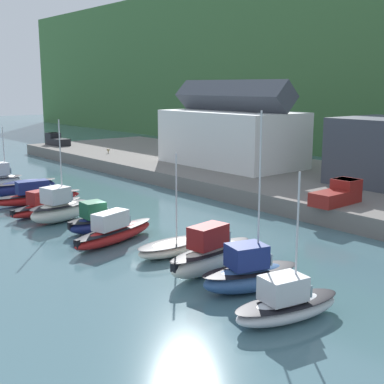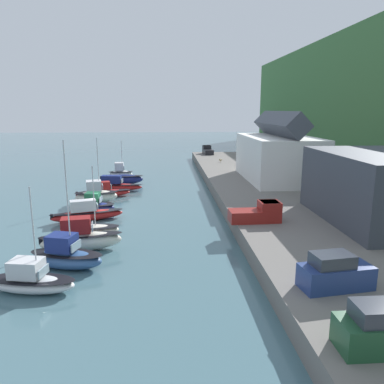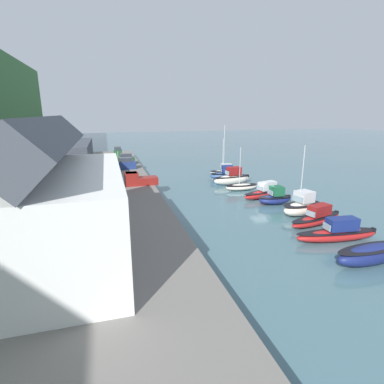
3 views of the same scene
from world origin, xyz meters
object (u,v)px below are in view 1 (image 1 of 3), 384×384
Objects in this scene: pickup_truck_0 at (339,193)px; moored_boat_8 at (211,255)px; moored_boat_7 at (172,247)px; moored_boat_0 at (3,180)px; moored_boat_2 at (36,196)px; moored_boat_5 at (96,221)px; moored_boat_3 at (46,205)px; dog_on_quay at (108,150)px; moored_boat_6 at (114,231)px; moored_boat_10 at (287,304)px; moored_boat_1 at (24,187)px; moored_boat_4 at (59,209)px; moored_boat_9 at (250,273)px; pickup_truck_1 at (56,140)px.

moored_boat_8 is at bearing -82.70° from pickup_truck_0.
moored_boat_0 is at bearing -179.67° from moored_boat_7.
moored_boat_5 is at bearing 3.24° from moored_boat_2.
dog_on_quay reaches higher than moored_boat_3.
moored_boat_7 is (4.90, 1.46, -0.27)m from moored_boat_6.
moored_boat_8 is 1.00× the size of moored_boat_10.
moored_boat_6 is 1.11× the size of moored_boat_10.
moored_boat_2 is 24.32m from moored_boat_8.
moored_boat_7 is (16.03, 1.54, -0.21)m from moored_boat_3.
moored_boat_1 is 0.84× the size of moored_boat_4.
moored_boat_6 is 12.53m from moored_boat_9.
moored_boat_3 is 9.39× the size of dog_on_quay.
pickup_truck_0 is 0.98× the size of pickup_truck_1.
moored_boat_3 is (8.74, -1.59, -0.09)m from moored_boat_1.
moored_boat_0 is 0.79× the size of moored_boat_2.
pickup_truck_1 is at bearing 173.36° from moored_boat_10.
moored_boat_9 reaches higher than pickup_truck_1.
moored_boat_1 is at bearing 158.86° from moored_boat_4.
moored_boat_5 reaches higher than dog_on_quay.
moored_boat_4 is 1.80× the size of moored_boat_5.
dog_on_quay is (-38.63, 18.01, 1.43)m from moored_boat_7.
moored_boat_0 is at bearing 80.24° from dog_on_quay.
moored_boat_1 is 8.88m from moored_boat_3.
moored_boat_3 is 0.97× the size of moored_boat_6.
moored_boat_1 is 36.12m from moored_boat_10.
moored_boat_6 is 1.63× the size of pickup_truck_1.
moored_boat_7 is at bearing -112.29° from pickup_truck_1.
moored_boat_5 is at bearing -162.77° from moored_boat_9.
moored_boat_7 reaches higher than moored_boat_1.
moored_boat_7 reaches higher than pickup_truck_0.
moored_boat_9 is (7.59, -0.45, 0.43)m from moored_boat_7.
moored_boat_10 reaches higher than pickup_truck_0.
moored_boat_0 reaches higher than pickup_truck_0.
moored_boat_5 is at bearing -172.24° from moored_boat_10.
dog_on_quay is at bearing 150.66° from moored_boat_5.
moored_boat_6 is 9.04m from moored_boat_8.
pickup_truck_0 is 40.23m from dog_on_quay.
moored_boat_8 is at bearing -8.26° from moored_boat_6.
moored_boat_8 is at bearing 7.48° from moored_boat_5.
dog_on_quay is (-18.35, 18.60, 1.18)m from moored_boat_2.
moored_boat_9 is at bearing 170.16° from moored_boat_10.
moored_boat_0 is 0.84× the size of moored_boat_6.
dog_on_quay is (-40.17, 2.14, -0.36)m from pickup_truck_0.
pickup_truck_1 is at bearing 145.92° from moored_boat_1.
moored_boat_2 reaches higher than moored_boat_1.
moored_boat_1 is at bearing 158.99° from moored_boat_6.
moored_boat_1 is 0.98× the size of moored_boat_10.
pickup_truck_1 is (-64.36, 18.72, 1.54)m from moored_boat_10.
pickup_truck_0 is 54.59m from pickup_truck_1.
moored_boat_6 is 1.12× the size of moored_boat_8.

